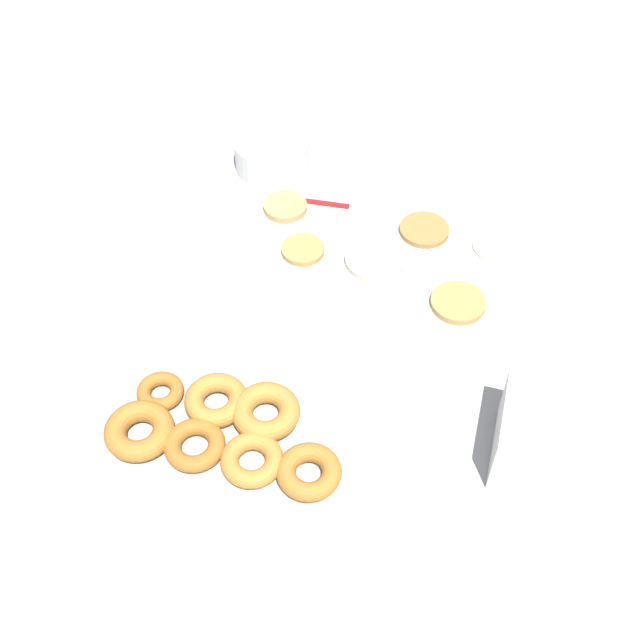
# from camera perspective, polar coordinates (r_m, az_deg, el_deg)

# --- Properties ---
(ground_plane) EXTENTS (3.00, 3.00, 0.00)m
(ground_plane) POSITION_cam_1_polar(r_m,az_deg,el_deg) (1.54, 4.15, 1.85)
(ground_plane) COLOR #B2B5BA
(pancake_0) EXTENTS (0.08, 0.08, 0.01)m
(pancake_0) POSITION_cam_1_polar(r_m,az_deg,el_deg) (1.66, 12.21, 5.17)
(pancake_0) COLOR beige
(pancake_0) RESTS_ON ground_plane
(pancake_1) EXTENTS (0.09, 0.09, 0.01)m
(pancake_1) POSITION_cam_1_polar(r_m,az_deg,el_deg) (1.62, -1.23, 5.01)
(pancake_1) COLOR tan
(pancake_1) RESTS_ON ground_plane
(pancake_2) EXTENTS (0.09, 0.09, 0.02)m
(pancake_2) POSITION_cam_1_polar(r_m,az_deg,el_deg) (1.71, -2.49, 8.06)
(pancake_2) COLOR tan
(pancake_2) RESTS_ON ground_plane
(pancake_3) EXTENTS (0.10, 0.10, 0.01)m
(pancake_3) POSITION_cam_1_polar(r_m,az_deg,el_deg) (1.54, 9.79, 1.22)
(pancake_3) COLOR tan
(pancake_3) RESTS_ON ground_plane
(pancake_4) EXTENTS (0.10, 0.10, 0.01)m
(pancake_4) POSITION_cam_1_polar(r_m,az_deg,el_deg) (1.67, 7.42, 6.38)
(pancake_4) COLOR #B27F42
(pancake_4) RESTS_ON ground_plane
(pancake_5) EXTENTS (0.12, 0.12, 0.01)m
(pancake_5) POSITION_cam_1_polar(r_m,az_deg,el_deg) (1.60, 3.91, 4.29)
(pancake_5) COLOR beige
(pancake_5) RESTS_ON ground_plane
(donut_tray) EXTENTS (0.40, 0.21, 0.04)m
(donut_tray) POSITION_cam_1_polar(r_m,az_deg,el_deg) (1.33, -6.88, -7.84)
(donut_tray) COLOR silver
(donut_tray) RESTS_ON ground_plane
(batter_bowl) EXTENTS (0.16, 0.16, 0.07)m
(batter_bowl) POSITION_cam_1_polar(r_m,az_deg,el_deg) (1.81, -3.42, 11.70)
(batter_bowl) COLOR white
(batter_bowl) RESTS_ON ground_plane
(container_stack) EXTENTS (0.14, 0.15, 0.12)m
(container_stack) POSITION_cam_1_polar(r_m,az_deg,el_deg) (1.31, 15.52, -8.06)
(container_stack) COLOR white
(container_stack) RESTS_ON ground_plane
(spatula) EXTENTS (0.24, 0.07, 0.01)m
(spatula) POSITION_cam_1_polar(r_m,az_deg,el_deg) (1.72, 3.01, 7.96)
(spatula) COLOR maroon
(spatula) RESTS_ON ground_plane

